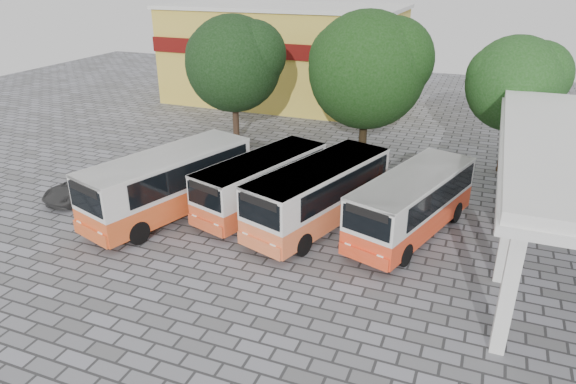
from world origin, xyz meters
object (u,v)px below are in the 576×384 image
at_px(bus_centre_left, 262,180).
at_px(bus_centre_right, 319,192).
at_px(bus_far_left, 169,181).
at_px(bus_far_right, 412,201).
at_px(parked_car, 83,186).

distance_m(bus_centre_left, bus_centre_right, 3.21).
relative_size(bus_far_left, bus_centre_right, 1.05).
bearing_deg(bus_centre_left, bus_centre_right, 7.21).
relative_size(bus_far_left, bus_far_right, 1.09).
distance_m(bus_far_left, parked_car, 5.67).
relative_size(bus_far_right, parked_car, 1.92).
height_order(bus_far_left, bus_centre_left, bus_far_left).
xyz_separation_m(bus_far_right, parked_car, (-16.80, -2.12, -1.05)).
xyz_separation_m(bus_centre_left, parked_car, (-9.49, -2.02, -0.98)).
xyz_separation_m(bus_far_left, bus_centre_left, (3.94, 2.15, -0.22)).
relative_size(bus_centre_right, parked_car, 1.99).
distance_m(bus_far_left, bus_far_right, 11.48).
bearing_deg(bus_far_left, parked_car, -163.91).
bearing_deg(bus_centre_right, bus_far_right, 26.83).
distance_m(bus_centre_left, parked_car, 9.75).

